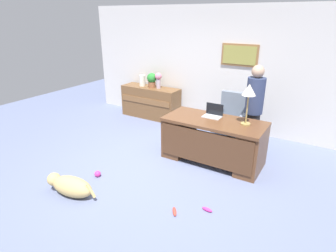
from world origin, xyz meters
name	(u,v)px	position (x,y,z in m)	size (l,w,h in m)	color
ground_plane	(156,172)	(0.00, 0.00, 0.00)	(12.00, 12.00, 0.00)	slate
back_wall	(219,69)	(0.00, 2.60, 1.35)	(7.00, 0.16, 2.70)	silver
desk	(213,140)	(0.64, 0.86, 0.42)	(1.74, 0.81, 0.78)	brown
credenza	(151,102)	(-1.66, 2.25, 0.40)	(1.53, 0.50, 0.79)	brown
armchair	(232,121)	(0.64, 1.84, 0.47)	(0.60, 0.59, 1.03)	slate
person_standing	(254,110)	(1.12, 1.56, 0.87)	(0.32, 0.32, 1.68)	#262323
dog_lying	(70,186)	(-0.71, -1.19, 0.15)	(0.84, 0.39, 0.30)	tan
laptop	(213,113)	(0.54, 1.05, 0.84)	(0.32, 0.22, 0.23)	#B2B5BA
desk_lamp	(249,93)	(1.16, 0.96, 1.33)	(0.22, 0.22, 0.68)	#9E8447
vase_with_flowers	(158,79)	(-1.42, 2.25, 1.03)	(0.17, 0.17, 0.39)	#B3A2B2
vase_empty	(142,81)	(-1.91, 2.25, 0.93)	(0.16, 0.16, 0.28)	silver
potted_plant	(152,80)	(-1.61, 2.25, 0.99)	(0.24, 0.24, 0.36)	brown
dog_toy_ball	(98,174)	(-0.74, -0.62, 0.05)	(0.10, 0.10, 0.10)	#D8338C
dog_toy_bone	(174,211)	(0.80, -0.75, 0.03)	(0.18, 0.05, 0.05)	#E53F33
dog_toy_plush	(207,209)	(1.16, -0.48, 0.03)	(0.15, 0.05, 0.05)	#D8338C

